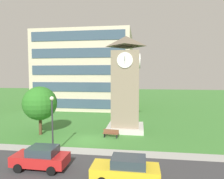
# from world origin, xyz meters

# --- Properties ---
(ground_plane) EXTENTS (160.00, 160.00, 0.00)m
(ground_plane) POSITION_xyz_m (0.00, 0.00, 0.00)
(ground_plane) COLOR #3D7A33
(street_asphalt) EXTENTS (120.00, 7.20, 0.01)m
(street_asphalt) POSITION_xyz_m (0.00, -7.50, 0.00)
(street_asphalt) COLOR #38383A
(street_asphalt) RESTS_ON ground
(kerb_strip) EXTENTS (120.00, 1.60, 0.01)m
(kerb_strip) POSITION_xyz_m (0.00, -3.10, 0.00)
(kerb_strip) COLOR #9E9E99
(kerb_strip) RESTS_ON ground
(office_building) EXTENTS (19.68, 14.99, 16.00)m
(office_building) POSITION_xyz_m (-6.13, 23.54, 8.00)
(office_building) COLOR beige
(office_building) RESTS_ON ground
(clock_tower) EXTENTS (4.56, 4.56, 11.94)m
(clock_tower) POSITION_xyz_m (3.80, 4.71, 5.39)
(clock_tower) COLOR gray
(clock_tower) RESTS_ON ground
(park_bench) EXTENTS (1.85, 0.71, 0.88)m
(park_bench) POSITION_xyz_m (2.35, 1.36, 0.46)
(park_bench) COLOR brown
(park_bench) RESTS_ON ground
(street_lamp) EXTENTS (0.36, 0.36, 5.20)m
(street_lamp) POSITION_xyz_m (-2.08, -4.19, 3.28)
(street_lamp) COLOR #333338
(street_lamp) RESTS_ON ground
(tree_near_tower) EXTENTS (3.98, 3.98, 5.73)m
(tree_near_tower) POSITION_xyz_m (-6.10, 1.34, 3.73)
(tree_near_tower) COLOR #513823
(tree_near_tower) RESTS_ON ground
(parked_car_red) EXTENTS (4.14, 2.06, 1.69)m
(parked_car_red) POSITION_xyz_m (-1.79, -6.92, 0.86)
(parked_car_red) COLOR red
(parked_car_red) RESTS_ON ground
(parked_car_yellow) EXTENTS (4.51, 2.02, 1.69)m
(parked_car_yellow) POSITION_xyz_m (4.69, -7.97, 0.86)
(parked_car_yellow) COLOR gold
(parked_car_yellow) RESTS_ON ground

